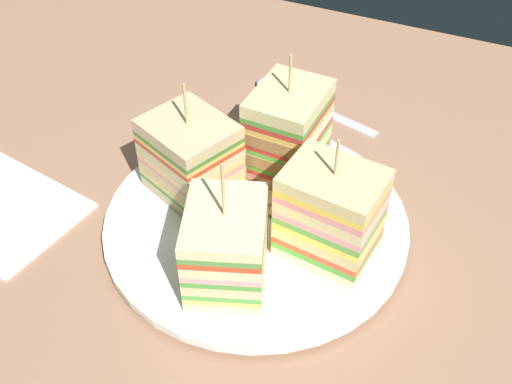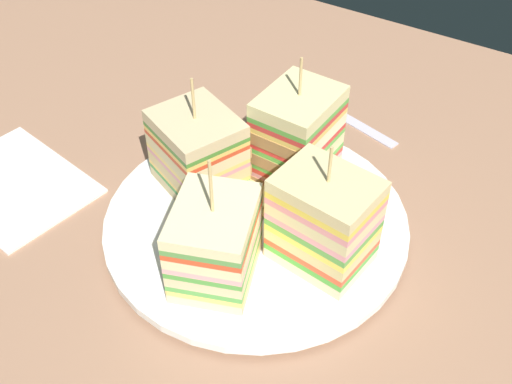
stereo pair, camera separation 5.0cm
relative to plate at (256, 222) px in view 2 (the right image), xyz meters
The scene contains 9 objects.
ground_plane 1.77cm from the plate, ahead, with size 116.76×82.53×1.80cm, color #9A6F54.
plate is the anchor object (origin of this frame).
sandwich_wedge_0 7.88cm from the plate, ahead, with size 9.02×8.40×11.01cm.
sandwich_wedge_1 7.80cm from the plate, 95.08° to the left, with size 7.91×8.79×11.47cm.
sandwich_wedge_2 8.16cm from the plate, behind, with size 7.83×6.30×11.28cm.
sandwich_wedge_3 8.29cm from the plate, 94.10° to the right, with size 5.92×7.45×12.14cm.
chip_pile 2.69cm from the plate, 51.38° to the right, with size 6.65×6.11×1.64cm.
spoon 20.86cm from the plate, 74.46° to the right, with size 15.45×5.93×1.00cm.
napkin 23.31cm from the plate, 18.20° to the left, with size 14.42×10.52×0.50cm, color silver.
Camera 2 is at (-19.67, 31.19, 39.02)cm, focal length 43.27 mm.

